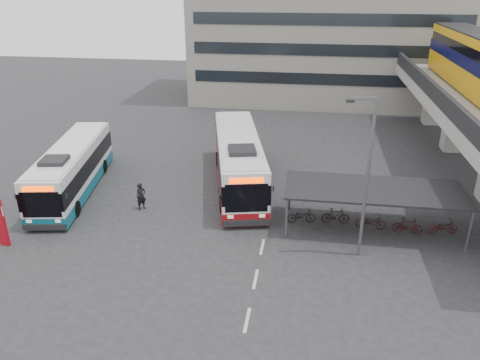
# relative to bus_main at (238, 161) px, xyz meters

# --- Properties ---
(ground) EXTENTS (120.00, 120.00, 0.00)m
(ground) POSITION_rel_bus_main_xyz_m (0.07, -8.11, -1.79)
(ground) COLOR #28282B
(ground) RESTS_ON ground
(bike_shelter) EXTENTS (10.00, 4.00, 2.54)m
(bike_shelter) POSITION_rel_bus_main_xyz_m (8.57, -5.11, -0.27)
(bike_shelter) COLOR #595B60
(bike_shelter) RESTS_ON ground
(road_markings) EXTENTS (0.15, 7.60, 0.01)m
(road_markings) POSITION_rel_bus_main_xyz_m (2.57, -11.11, -1.79)
(road_markings) COLOR beige
(road_markings) RESTS_ON ground
(bus_main) EXTENTS (5.66, 13.35, 3.86)m
(bus_main) POSITION_rel_bus_main_xyz_m (0.00, 0.00, 0.00)
(bus_main) COLOR white
(bus_main) RESTS_ON ground
(bus_teal) EXTENTS (4.55, 11.96, 3.46)m
(bus_teal) POSITION_rel_bus_main_xyz_m (-10.89, -2.76, -0.19)
(bus_teal) COLOR white
(bus_teal) RESTS_ON ground
(pedestrian) EXTENTS (0.75, 0.75, 1.76)m
(pedestrian) POSITION_rel_bus_main_xyz_m (-5.43, -4.73, -0.91)
(pedestrian) COLOR black
(pedestrian) RESTS_ON ground
(lamp_post) EXTENTS (1.48, 0.46, 8.47)m
(lamp_post) POSITION_rel_bus_main_xyz_m (7.57, -8.17, 3.03)
(lamp_post) COLOR #595B60
(lamp_post) RESTS_ON ground
(sign_totem_south) EXTENTS (0.60, 0.28, 2.77)m
(sign_totem_south) POSITION_rel_bus_main_xyz_m (-11.35, -10.02, -0.37)
(sign_totem_south) COLOR #9C0915
(sign_totem_south) RESTS_ON ground
(sign_totem_north) EXTENTS (0.60, 0.23, 2.77)m
(sign_totem_north) POSITION_rel_bus_main_xyz_m (-11.91, -2.27, -0.37)
(sign_totem_north) COLOR #9C0915
(sign_totem_north) RESTS_ON ground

